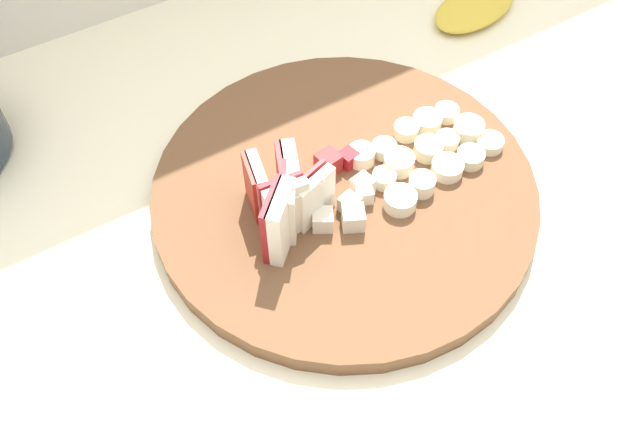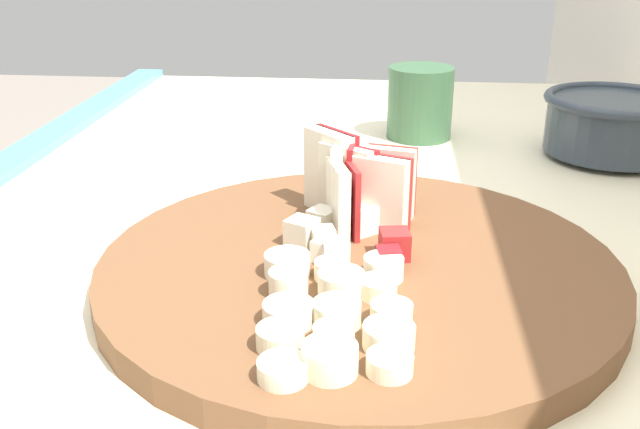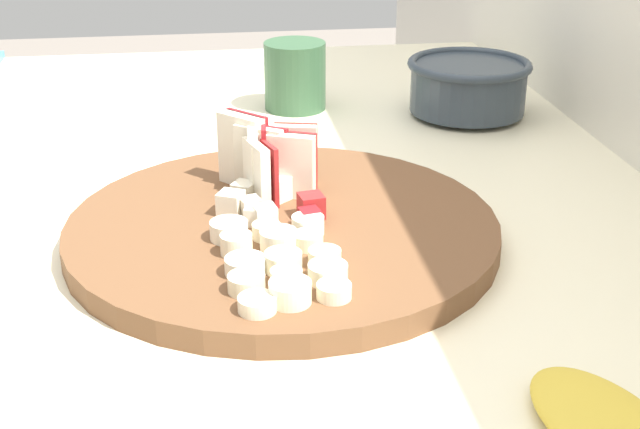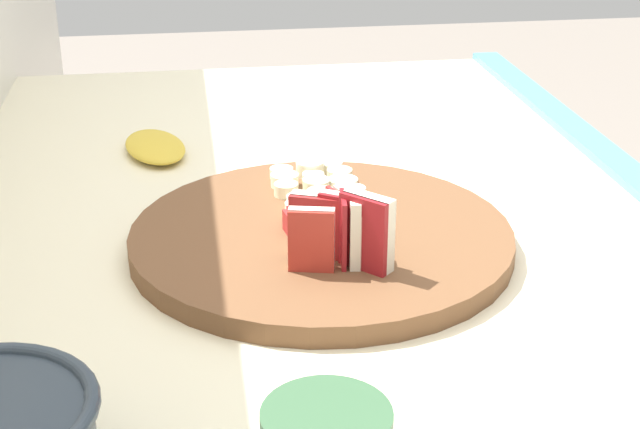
% 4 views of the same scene
% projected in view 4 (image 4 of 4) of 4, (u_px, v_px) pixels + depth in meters
% --- Properties ---
extents(cutting_board, '(0.36, 0.36, 0.02)m').
position_uv_depth(cutting_board, '(321.00, 239.00, 0.88)').
color(cutting_board, brown).
rests_on(cutting_board, tiled_countertop).
extents(apple_wedge_fan, '(0.08, 0.09, 0.07)m').
position_uv_depth(apple_wedge_fan, '(342.00, 229.00, 0.80)').
color(apple_wedge_fan, maroon).
rests_on(apple_wedge_fan, cutting_board).
extents(apple_dice_pile, '(0.08, 0.09, 0.02)m').
position_uv_depth(apple_dice_pile, '(335.00, 226.00, 0.86)').
color(apple_dice_pile, beige).
rests_on(apple_dice_pile, cutting_board).
extents(banana_slice_rows, '(0.14, 0.10, 0.02)m').
position_uv_depth(banana_slice_rows, '(320.00, 188.00, 0.95)').
color(banana_slice_rows, white).
rests_on(banana_slice_rows, cutting_board).
extents(banana_peel, '(0.13, 0.09, 0.02)m').
position_uv_depth(banana_peel, '(155.00, 147.00, 1.11)').
color(banana_peel, gold).
rests_on(banana_peel, tiled_countertop).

